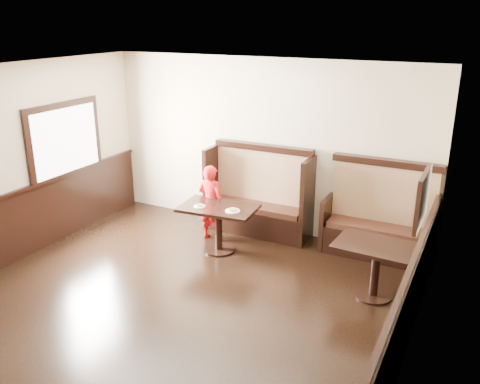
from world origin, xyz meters
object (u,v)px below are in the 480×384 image
Objects in this scene: table_neighbor at (376,258)px; child at (211,203)px; table_main at (219,217)px; booth_main at (259,201)px; booth_neighbor at (380,225)px.

child is at bearing 171.02° from table_neighbor.
table_main is at bearing 176.87° from table_neighbor.
booth_main is 1.95m from booth_neighbor.
table_main is (-2.19, -0.94, 0.07)m from booth_neighbor.
table_main is 2.42m from table_neighbor.
booth_main reaches higher than child.
booth_main is 0.98m from table_main.
booth_neighbor is 1.35× the size of child.
booth_main is 1.48× the size of table_main.
table_neighbor is 0.87× the size of child.
booth_main is at bearing 71.07° from table_main.
table_neighbor is (2.17, -1.23, 0.01)m from booth_main.
table_main is 1.10× the size of table_neighbor.
booth_neighbor reaches higher than child.
table_main is at bearing 135.96° from child.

